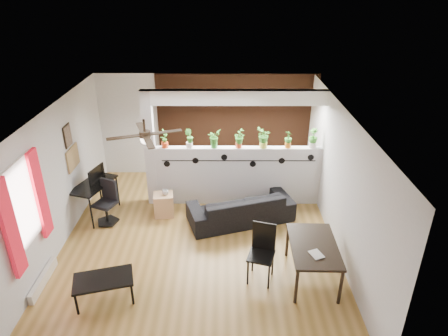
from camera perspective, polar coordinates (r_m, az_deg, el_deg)
room_shell at (r=7.25m, az=-3.88°, el=-2.05°), size 6.30×7.10×2.90m
partition_wall at (r=8.86m, az=2.03°, el=-1.07°), size 3.60×0.18×1.35m
ceiling_header at (r=8.20m, az=2.23°, el=10.04°), size 3.60×0.18×0.30m
pier_column at (r=8.74m, az=-10.54°, el=2.62°), size 0.22×0.20×2.60m
brick_panel at (r=9.96m, az=1.84°, el=6.00°), size 3.90×0.05×2.60m
vine_decal at (r=8.59m, az=2.09°, el=1.05°), size 3.31×0.01×0.30m
window_assembly at (r=6.81m, az=-26.70°, el=-5.00°), size 0.09×1.30×1.55m
baseboard_heater at (r=7.58m, az=-24.41°, el=-14.29°), size 0.08×1.00×0.18m
corkboard at (r=8.63m, az=-20.79°, el=1.36°), size 0.03×0.60×0.45m
framed_art at (r=8.41m, az=-21.45°, el=4.31°), size 0.03×0.34×0.44m
ceiling_fan at (r=6.66m, az=-11.21°, el=4.49°), size 1.19×1.19×0.43m
potted_plant_0 at (r=8.58m, az=-8.51°, el=4.27°), size 0.26×0.26×0.41m
potted_plant_1 at (r=8.52m, az=-5.00°, el=4.29°), size 0.24×0.22×0.41m
potted_plant_2 at (r=8.49m, az=-1.44°, el=4.28°), size 0.24×0.26×0.40m
potted_plant_3 at (r=8.49m, az=2.12°, el=4.24°), size 0.21×0.23×0.39m
potted_plant_4 at (r=8.51m, az=5.68°, el=4.40°), size 0.24×0.27×0.45m
potted_plant_5 at (r=8.59m, az=9.18°, el=4.14°), size 0.23×0.23×0.37m
potted_plant_6 at (r=8.68m, az=12.64°, el=4.26°), size 0.28×0.28×0.43m
sofa at (r=8.38m, az=2.41°, el=-5.71°), size 2.21×1.40×0.60m
cube_shelf at (r=8.68m, az=-8.58°, el=-5.19°), size 0.45×0.42×0.50m
cup at (r=8.52m, az=-8.39°, el=-3.45°), size 0.15×0.15×0.11m
computer_desk at (r=8.81m, az=-18.13°, el=-2.55°), size 0.85×1.17×0.76m
monitor at (r=8.86m, az=-18.00°, el=-1.18°), size 0.31×0.13×0.17m
office_chair at (r=8.61m, az=-16.33°, el=-5.07°), size 0.51×0.52×0.93m
dining_table at (r=6.89m, az=12.68°, el=-11.13°), size 0.79×1.28×0.69m
book at (r=6.59m, az=12.40°, el=-12.14°), size 0.25×0.28×0.02m
folding_chair at (r=6.80m, az=5.53°, el=-11.16°), size 0.52×0.52×1.03m
coffee_table at (r=6.75m, az=-16.86°, el=-15.16°), size 1.01×0.72×0.42m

